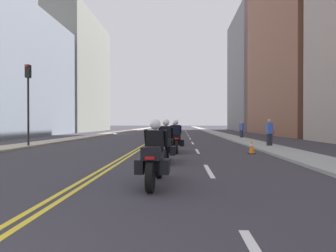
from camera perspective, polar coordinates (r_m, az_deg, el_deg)
ground_plane at (r=48.72m, az=-0.14°, el=-1.19°), size 264.00×264.00×0.00m
sidewalk_left at (r=49.69m, az=-8.98°, el=-1.09°), size 2.01×144.00×0.12m
sidewalk_right at (r=48.93m, az=8.83°, el=-1.12°), size 2.01×144.00×0.12m
centreline_yellow_inner at (r=48.72m, az=-0.28°, el=-1.18°), size 0.12×132.00×0.01m
centreline_yellow_outer at (r=48.71m, az=-0.00°, el=-1.18°), size 0.12×132.00×0.01m
lane_dashes_white at (r=29.68m, az=4.41°, el=-2.30°), size 0.14×56.40×0.01m
building_left_1 at (r=38.17m, az=-30.01°, el=9.32°), size 8.86×17.44×14.70m
building_right_1 at (r=41.79m, az=25.19°, el=19.54°), size 7.96×19.79×30.23m
building_left_2 at (r=55.44m, az=-17.65°, el=10.08°), size 6.15×19.58×21.36m
building_right_2 at (r=60.29m, az=16.53°, el=10.49°), size 6.15×17.58×23.82m
motorcycle_0 at (r=6.61m, az=-2.77°, el=-6.78°), size 0.78×2.28×1.59m
motorcycle_1 at (r=10.46m, az=-0.46°, el=-4.01°), size 0.77×2.06×1.65m
motorcycle_2 at (r=14.07m, az=1.68°, el=-2.80°), size 0.78×2.31×1.68m
motorcycle_3 at (r=18.43m, az=1.34°, el=-2.06°), size 0.78×2.22×1.64m
traffic_cone_0 at (r=14.03m, az=17.00°, el=-4.19°), size 0.34×0.34×0.67m
traffic_light_near at (r=19.20m, az=-27.08°, el=6.56°), size 0.28×0.38×5.11m
pedestrian_0 at (r=27.40m, az=15.03°, el=-0.73°), size 0.40×0.42×1.70m
pedestrian_1 at (r=18.01m, az=20.37°, el=-1.34°), size 0.51×0.33×1.75m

